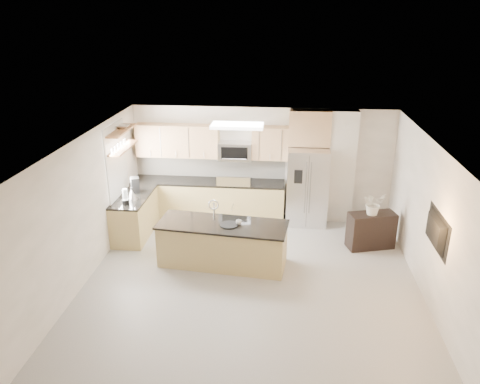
# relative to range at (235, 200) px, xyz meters

# --- Properties ---
(floor) EXTENTS (6.50, 6.50, 0.00)m
(floor) POSITION_rel_range_xyz_m (0.60, -2.92, -0.47)
(floor) COLOR #A09D98
(floor) RESTS_ON ground
(ceiling) EXTENTS (6.00, 6.50, 0.02)m
(ceiling) POSITION_rel_range_xyz_m (0.60, -2.92, 2.13)
(ceiling) COLOR white
(ceiling) RESTS_ON wall_back
(wall_back) EXTENTS (6.00, 0.02, 2.60)m
(wall_back) POSITION_rel_range_xyz_m (0.60, 0.33, 0.83)
(wall_back) COLOR white
(wall_back) RESTS_ON floor
(wall_front) EXTENTS (6.00, 0.02, 2.60)m
(wall_front) POSITION_rel_range_xyz_m (0.60, -6.17, 0.83)
(wall_front) COLOR white
(wall_front) RESTS_ON floor
(wall_left) EXTENTS (0.02, 6.50, 2.60)m
(wall_left) POSITION_rel_range_xyz_m (-2.40, -2.92, 0.83)
(wall_left) COLOR white
(wall_left) RESTS_ON floor
(wall_right) EXTENTS (0.02, 6.50, 2.60)m
(wall_right) POSITION_rel_range_xyz_m (3.60, -2.92, 0.83)
(wall_right) COLOR white
(wall_right) RESTS_ON floor
(back_counter) EXTENTS (3.55, 0.66, 1.44)m
(back_counter) POSITION_rel_range_xyz_m (-0.63, 0.01, -0.00)
(back_counter) COLOR tan
(back_counter) RESTS_ON floor
(left_counter) EXTENTS (0.66, 1.50, 0.92)m
(left_counter) POSITION_rel_range_xyz_m (-2.07, -1.07, -0.01)
(left_counter) COLOR tan
(left_counter) RESTS_ON floor
(range) EXTENTS (0.76, 0.64, 1.14)m
(range) POSITION_rel_range_xyz_m (0.00, 0.00, 0.00)
(range) COLOR black
(range) RESTS_ON floor
(upper_cabinets) EXTENTS (3.50, 0.33, 0.75)m
(upper_cabinets) POSITION_rel_range_xyz_m (-0.70, 0.16, 1.35)
(upper_cabinets) COLOR tan
(upper_cabinets) RESTS_ON wall_back
(microwave) EXTENTS (0.76, 0.40, 0.40)m
(microwave) POSITION_rel_range_xyz_m (0.00, 0.12, 1.16)
(microwave) COLOR silver
(microwave) RESTS_ON upper_cabinets
(refrigerator) EXTENTS (0.92, 0.78, 1.78)m
(refrigerator) POSITION_rel_range_xyz_m (1.66, -0.05, 0.42)
(refrigerator) COLOR silver
(refrigerator) RESTS_ON floor
(partition_column) EXTENTS (0.60, 0.30, 2.60)m
(partition_column) POSITION_rel_range_xyz_m (2.42, 0.18, 0.83)
(partition_column) COLOR beige
(partition_column) RESTS_ON floor
(window) EXTENTS (0.04, 1.15, 1.65)m
(window) POSITION_rel_range_xyz_m (-2.38, -1.07, 1.18)
(window) COLOR white
(window) RESTS_ON wall_left
(shelf_lower) EXTENTS (0.30, 1.20, 0.04)m
(shelf_lower) POSITION_rel_range_xyz_m (-2.25, -0.97, 1.48)
(shelf_lower) COLOR #9B693E
(shelf_lower) RESTS_ON wall_left
(shelf_upper) EXTENTS (0.30, 1.20, 0.04)m
(shelf_upper) POSITION_rel_range_xyz_m (-2.25, -0.97, 1.85)
(shelf_upper) COLOR #9B693E
(shelf_upper) RESTS_ON wall_left
(ceiling_fixture) EXTENTS (1.00, 0.50, 0.06)m
(ceiling_fixture) POSITION_rel_range_xyz_m (0.20, -1.32, 2.09)
(ceiling_fixture) COLOR white
(ceiling_fixture) RESTS_ON ceiling
(island) EXTENTS (2.54, 1.15, 1.28)m
(island) POSITION_rel_range_xyz_m (-0.00, -2.14, -0.04)
(island) COLOR tan
(island) RESTS_ON floor
(credenza) EXTENTS (1.02, 0.65, 0.76)m
(credenza) POSITION_rel_range_xyz_m (2.96, -1.16, -0.09)
(credenza) COLOR black
(credenza) RESTS_ON floor
(cup) EXTENTS (0.15, 0.15, 0.09)m
(cup) POSITION_rel_range_xyz_m (0.31, -2.14, 0.43)
(cup) COLOR silver
(cup) RESTS_ON island
(platter) EXTENTS (0.38, 0.38, 0.02)m
(platter) POSITION_rel_range_xyz_m (0.13, -2.19, 0.39)
(platter) COLOR black
(platter) RESTS_ON island
(blender) EXTENTS (0.14, 0.14, 0.33)m
(blender) POSITION_rel_range_xyz_m (-2.07, -1.54, 0.59)
(blender) COLOR black
(blender) RESTS_ON left_counter
(kettle) EXTENTS (0.21, 0.21, 0.26)m
(kettle) POSITION_rel_range_xyz_m (-2.03, -1.28, 0.56)
(kettle) COLOR silver
(kettle) RESTS_ON left_counter
(coffee_maker) EXTENTS (0.24, 0.26, 0.33)m
(coffee_maker) POSITION_rel_range_xyz_m (-2.09, -0.84, 0.60)
(coffee_maker) COLOR black
(coffee_maker) RESTS_ON left_counter
(bowl) EXTENTS (0.42, 0.42, 0.09)m
(bowl) POSITION_rel_range_xyz_m (-2.25, -0.85, 1.91)
(bowl) COLOR silver
(bowl) RESTS_ON shelf_upper
(flower_vase) EXTENTS (0.81, 0.77, 0.72)m
(flower_vase) POSITION_rel_range_xyz_m (2.95, -1.19, 0.65)
(flower_vase) COLOR beige
(flower_vase) RESTS_ON credenza
(television) EXTENTS (0.14, 1.08, 0.62)m
(television) POSITION_rel_range_xyz_m (3.51, -3.12, 0.88)
(television) COLOR black
(television) RESTS_ON wall_right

